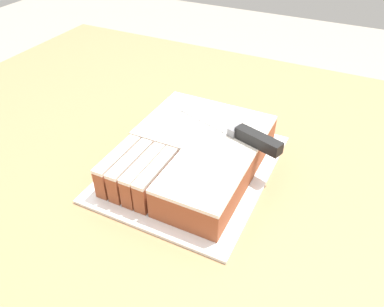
% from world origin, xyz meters
% --- Properties ---
extents(countertop, '(1.40, 1.10, 0.94)m').
position_xyz_m(countertop, '(0.00, 0.00, 0.47)').
color(countertop, '#936D47').
rests_on(countertop, ground_plane).
extents(cake_board, '(0.28, 0.35, 0.01)m').
position_xyz_m(cake_board, '(0.02, -0.01, 0.95)').
color(cake_board, white).
rests_on(cake_board, countertop).
extents(cake, '(0.23, 0.30, 0.06)m').
position_xyz_m(cake, '(0.03, -0.01, 0.98)').
color(cake, '#994C2D').
rests_on(cake, cake_board).
extents(knife, '(0.26, 0.10, 0.02)m').
position_xyz_m(knife, '(0.10, 0.04, 1.02)').
color(knife, silver).
rests_on(knife, cake).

